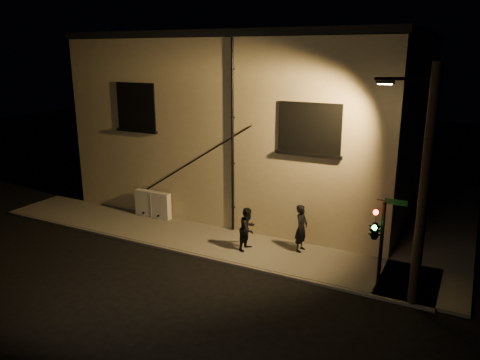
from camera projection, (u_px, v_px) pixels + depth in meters
The scene contains 8 objects.
ground at pixel (238, 266), 17.82m from camera, with size 90.00×90.00×0.00m, color black.
sidewalk at pixel (308, 232), 21.02m from camera, with size 21.00×16.00×0.12m.
building at pixel (266, 117), 25.68m from camera, with size 16.20×12.23×8.80m.
utility_cabinet at pixel (153, 204), 22.63m from camera, with size 1.94×0.33×1.28m, color silver.
pedestrian_a at pixel (301, 228), 18.66m from camera, with size 0.71×0.46×1.93m, color black.
pedestrian_b at pixel (248, 229), 18.83m from camera, with size 0.86×0.67×1.76m, color black.
traffic_signal at pixel (375, 230), 15.17m from camera, with size 1.34×1.92×3.26m.
streetlamp_pole at pixel (422, 184), 14.10m from camera, with size 2.04×1.40×7.63m.
Camera 1 is at (7.57, -14.45, 7.89)m, focal length 35.00 mm.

